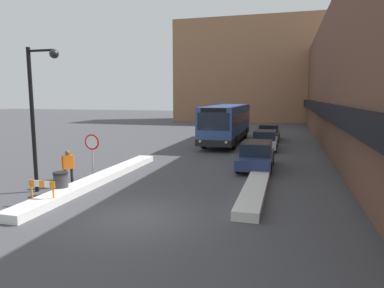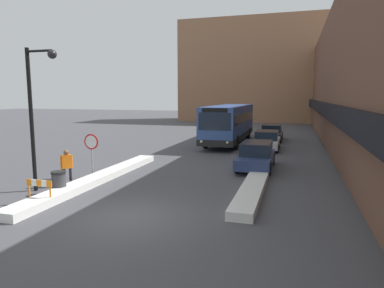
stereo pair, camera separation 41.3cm
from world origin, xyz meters
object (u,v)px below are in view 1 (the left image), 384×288
at_px(city_bus, 227,123).
at_px(parked_car_front, 256,155).
at_px(street_lamp, 38,103).
at_px(parked_car_middle, 265,140).
at_px(construction_barricade, 42,188).
at_px(parked_car_back, 269,132).
at_px(stop_sign, 92,146).
at_px(pedestrian, 68,165).
at_px(trash_bin, 61,183).

height_order(city_bus, parked_car_front, city_bus).
xyz_separation_m(city_bus, street_lamp, (-4.82, -17.12, 1.96)).
bearing_deg(street_lamp, parked_car_middle, 60.40).
height_order(street_lamp, construction_barricade, street_lamp).
distance_m(parked_car_back, construction_barricade, 22.55).
bearing_deg(parked_car_front, stop_sign, -149.47).
relative_size(pedestrian, construction_barricade, 1.49).
relative_size(stop_sign, construction_barricade, 1.97).
bearing_deg(city_bus, trash_bin, -102.44).
relative_size(parked_car_back, trash_bin, 4.74).
bearing_deg(trash_bin, parked_car_middle, 63.78).
height_order(city_bus, trash_bin, city_bus).
relative_size(stop_sign, pedestrian, 1.32).
height_order(parked_car_back, construction_barricade, parked_car_back).
bearing_deg(pedestrian, parked_car_front, -11.58).
distance_m(parked_car_back, trash_bin, 21.32).
bearing_deg(parked_car_front, pedestrian, -141.09).
height_order(stop_sign, street_lamp, street_lamp).
height_order(trash_bin, construction_barricade, trash_bin).
height_order(parked_car_middle, stop_sign, stop_sign).
relative_size(parked_car_front, stop_sign, 2.12).
bearing_deg(trash_bin, stop_sign, 96.48).
bearing_deg(parked_car_middle, city_bus, 141.42).
xyz_separation_m(parked_car_front, pedestrian, (-7.66, -6.18, 0.24)).
bearing_deg(stop_sign, parked_car_middle, 57.16).
xyz_separation_m(city_bus, parked_car_back, (3.37, 2.80, -1.02)).
bearing_deg(street_lamp, stop_sign, 76.30).
bearing_deg(construction_barricade, trash_bin, 99.58).
height_order(city_bus, construction_barricade, city_bus).
bearing_deg(parked_car_back, parked_car_middle, -90.00).
xyz_separation_m(parked_car_middle, pedestrian, (-7.66, -13.40, 0.28)).
height_order(parked_car_middle, pedestrian, pedestrian).
distance_m(city_bus, trash_bin, 17.74).
xyz_separation_m(parked_car_back, trash_bin, (-7.18, -20.07, -0.25)).
distance_m(parked_car_front, trash_bin, 10.30).
height_order(city_bus, pedestrian, city_bus).
xyz_separation_m(parked_car_back, stop_sign, (-7.52, -17.14, 0.83)).
bearing_deg(pedestrian, stop_sign, 34.79).
height_order(pedestrian, trash_bin, pedestrian).
bearing_deg(stop_sign, city_bus, 73.88).
xyz_separation_m(street_lamp, construction_barricade, (1.24, -1.54, -3.04)).
distance_m(parked_car_middle, stop_sign, 13.89).
relative_size(parked_car_front, parked_car_back, 1.02).
distance_m(parked_car_middle, parked_car_back, 5.49).
distance_m(city_bus, construction_barricade, 19.02).
xyz_separation_m(stop_sign, construction_barricade, (0.57, -4.32, -0.89)).
xyz_separation_m(city_bus, pedestrian, (-4.29, -16.09, -0.76)).
height_order(street_lamp, pedestrian, street_lamp).
bearing_deg(street_lamp, city_bus, 74.27).
relative_size(parked_car_front, pedestrian, 2.79).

